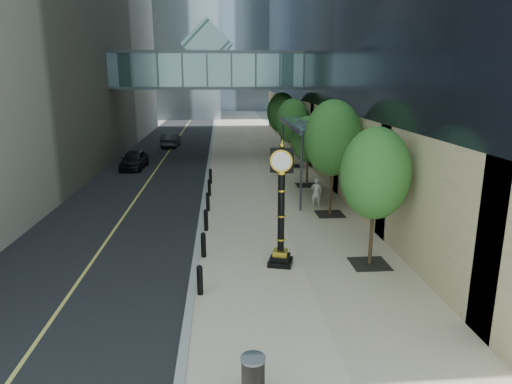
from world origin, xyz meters
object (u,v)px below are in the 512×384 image
street_clock (281,214)px  pedestrian (316,193)px  trash_bin (253,378)px  car_far (171,140)px  car_near (134,160)px

street_clock → pedestrian: (2.91, 7.56, -1.18)m
trash_bin → car_far: 38.72m
car_near → car_far: size_ratio=0.99×
street_clock → pedestrian: 8.19m
car_far → street_clock: bearing=106.5°
street_clock → car_far: 31.94m
trash_bin → pedestrian: pedestrian is taller
pedestrian → car_near: pedestrian is taller
street_clock → trash_bin: bearing=-86.4°
car_near → car_far: bearing=84.3°
street_clock → car_near: size_ratio=1.11×
trash_bin → car_near: car_near is taller
car_near → car_far: 11.57m
car_near → trash_bin: bearing=-72.0°
pedestrian → car_far: pedestrian is taller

